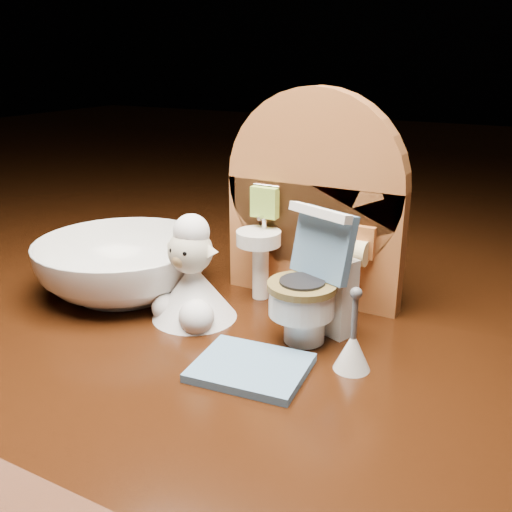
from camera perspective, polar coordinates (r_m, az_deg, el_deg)
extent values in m
cube|color=#3D1A0A|center=(0.40, 1.47, -14.06)|extent=(2.50, 2.50, 0.10)
cube|color=#A65D2D|center=(0.41, 5.71, 1.40)|extent=(0.13, 0.02, 0.09)
cylinder|color=#A65D2D|center=(0.40, 5.92, 7.27)|extent=(0.13, 0.02, 0.13)
cube|color=#A65D2D|center=(0.43, 5.52, -3.79)|extent=(0.05, 0.04, 0.01)
cylinder|color=white|center=(0.42, 0.45, -1.35)|extent=(0.01, 0.01, 0.04)
cylinder|color=white|center=(0.40, 0.26, 1.82)|extent=(0.03, 0.03, 0.01)
cylinder|color=silver|center=(0.41, 0.86, 3.49)|extent=(0.00, 0.00, 0.01)
cube|color=#9BC745|center=(0.41, 0.87, 5.39)|extent=(0.02, 0.01, 0.02)
cube|color=#A65D2D|center=(0.39, 10.08, 1.45)|extent=(0.02, 0.01, 0.02)
cylinder|color=beige|center=(0.38, 9.74, 0.35)|extent=(0.02, 0.02, 0.02)
cylinder|color=white|center=(0.36, 4.86, -7.02)|extent=(0.03, 0.03, 0.02)
cylinder|color=white|center=(0.35, 4.58, -4.53)|extent=(0.04, 0.04, 0.02)
cylinder|color=brown|center=(0.35, 4.62, -3.01)|extent=(0.04, 0.04, 0.00)
cube|color=white|center=(0.37, 7.37, -3.74)|extent=(0.04, 0.03, 0.05)
cube|color=#5D87AE|center=(0.35, 6.75, 1.19)|extent=(0.05, 0.03, 0.04)
cube|color=white|center=(0.34, 6.40, 4.35)|extent=(0.04, 0.02, 0.01)
cylinder|color=#ADD750|center=(0.35, 8.76, 0.58)|extent=(0.01, 0.01, 0.01)
cube|color=#5D87AE|center=(0.33, -0.52, -11.10)|extent=(0.07, 0.06, 0.00)
cone|color=white|center=(0.33, 9.62, -9.32)|extent=(0.02, 0.02, 0.02)
cylinder|color=#59595B|center=(0.32, 9.84, -6.01)|extent=(0.00, 0.00, 0.03)
sphere|color=#59595B|center=(0.32, 9.99, -3.68)|extent=(0.01, 0.01, 0.01)
cone|color=white|center=(0.39, -6.25, -3.47)|extent=(0.06, 0.06, 0.04)
sphere|color=white|center=(0.37, -5.98, -6.06)|extent=(0.02, 0.02, 0.02)
sphere|color=white|center=(0.39, -9.01, -5.11)|extent=(0.02, 0.02, 0.02)
sphere|color=beige|center=(0.38, -6.59, 0.49)|extent=(0.03, 0.03, 0.03)
sphere|color=#9F7F4F|center=(0.37, -7.58, -0.39)|extent=(0.01, 0.01, 0.01)
sphere|color=white|center=(0.37, -6.48, 2.40)|extent=(0.02, 0.02, 0.02)
cone|color=beige|center=(0.38, -8.03, 1.46)|extent=(0.01, 0.01, 0.01)
cone|color=beige|center=(0.37, -4.76, 0.79)|extent=(0.01, 0.01, 0.01)
sphere|color=black|center=(0.37, -8.40, 0.53)|extent=(0.00, 0.00, 0.00)
sphere|color=black|center=(0.36, -7.10, 0.25)|extent=(0.00, 0.00, 0.00)
imported|color=white|center=(0.44, -13.08, -1.03)|extent=(0.14, 0.14, 0.04)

